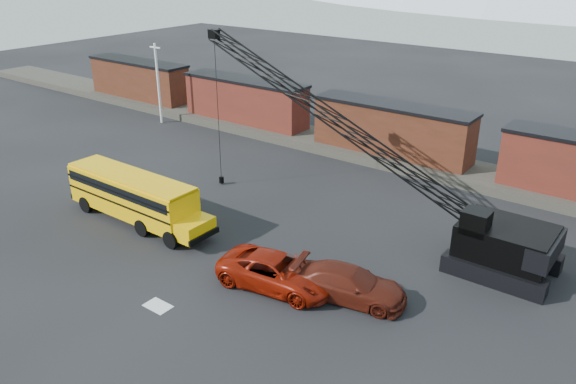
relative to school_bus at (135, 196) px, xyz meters
The scene contains 11 objects.
ground 8.27m from the school_bus, 11.99° to the right, with size 160.00×160.00×0.00m, color black.
gravel_berm 21.85m from the school_bus, 68.77° to the left, with size 120.00×5.00×0.70m, color #49453C.
boxcar_west_far 31.54m from the school_bus, 139.87° to the left, with size 13.70×3.10×4.17m.
boxcar_west_near 21.90m from the school_bus, 111.74° to the left, with size 13.70×3.10×4.17m.
boxcar_mid 21.82m from the school_bus, 68.77° to the left, with size 13.70×3.10×4.17m.
utility_pole 23.05m from the school_bus, 134.62° to the left, with size 1.40×0.24×8.00m.
snow_patch 10.29m from the school_bus, 34.07° to the right, with size 1.40×0.90×0.02m, color silver.
school_bus is the anchor object (origin of this frame).
red_pickup 12.16m from the school_bus, ahead, with size 2.96×6.43×1.79m, color maroon.
maroon_suv 15.76m from the school_bus, ahead, with size 2.39×5.89×1.71m, color #4D170D.
crawler_crane 14.58m from the school_bus, 35.58° to the left, with size 24.29×4.20×11.63m.
Camera 1 is at (19.83, -18.94, 16.55)m, focal length 35.00 mm.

